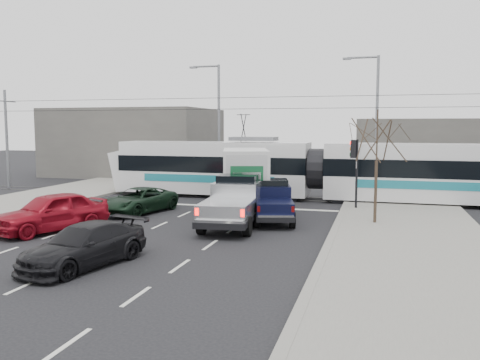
% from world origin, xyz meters
% --- Properties ---
extents(ground, '(120.00, 120.00, 0.00)m').
position_xyz_m(ground, '(0.00, 0.00, 0.00)').
color(ground, black).
rests_on(ground, ground).
extents(sidewalk_right, '(6.00, 60.00, 0.15)m').
position_xyz_m(sidewalk_right, '(9.00, 0.00, 0.07)').
color(sidewalk_right, gray).
rests_on(sidewalk_right, ground).
extents(rails, '(60.00, 1.60, 0.03)m').
position_xyz_m(rails, '(0.00, 10.00, 0.01)').
color(rails, '#33302D').
rests_on(rails, ground).
extents(building_left, '(14.00, 10.00, 6.00)m').
position_xyz_m(building_left, '(-14.00, 22.00, 3.00)').
color(building_left, '#65615B').
rests_on(building_left, ground).
extents(building_right, '(12.00, 10.00, 5.00)m').
position_xyz_m(building_right, '(12.00, 24.00, 2.50)').
color(building_right, '#65615B').
rests_on(building_right, ground).
extents(bare_tree, '(2.40, 2.40, 5.00)m').
position_xyz_m(bare_tree, '(7.60, 2.50, 3.79)').
color(bare_tree, '#47382B').
rests_on(bare_tree, ground).
extents(traffic_signal, '(0.44, 0.44, 3.60)m').
position_xyz_m(traffic_signal, '(6.47, 6.50, 2.74)').
color(traffic_signal, black).
rests_on(traffic_signal, ground).
extents(street_lamp_near, '(2.38, 0.25, 9.00)m').
position_xyz_m(street_lamp_near, '(7.31, 14.00, 5.11)').
color(street_lamp_near, slate).
rests_on(street_lamp_near, ground).
extents(street_lamp_far, '(2.38, 0.25, 9.00)m').
position_xyz_m(street_lamp_far, '(-4.19, 16.00, 5.11)').
color(street_lamp_far, slate).
rests_on(street_lamp_far, ground).
extents(catenary, '(60.00, 0.20, 7.00)m').
position_xyz_m(catenary, '(0.00, 10.00, 3.88)').
color(catenary, black).
rests_on(catenary, ground).
extents(tram, '(25.20, 2.92, 5.14)m').
position_xyz_m(tram, '(4.10, 9.74, 1.82)').
color(tram, white).
rests_on(tram, ground).
extents(silver_pickup, '(2.57, 6.21, 2.20)m').
position_xyz_m(silver_pickup, '(1.52, 1.07, 1.09)').
color(silver_pickup, black).
rests_on(silver_pickup, ground).
extents(box_truck, '(3.95, 6.85, 3.24)m').
position_xyz_m(box_truck, '(0.92, 5.11, 1.60)').
color(box_truck, black).
rests_on(box_truck, ground).
extents(navy_pickup, '(2.69, 4.76, 1.89)m').
position_xyz_m(navy_pickup, '(2.97, 2.48, 0.93)').
color(navy_pickup, black).
rests_on(navy_pickup, ground).
extents(green_car, '(3.09, 4.98, 1.28)m').
position_xyz_m(green_car, '(-4.14, 2.78, 0.64)').
color(green_car, black).
rests_on(green_car, ground).
extents(red_car, '(3.77, 5.23, 1.65)m').
position_xyz_m(red_car, '(-5.56, -2.37, 0.83)').
color(red_car, maroon).
rests_on(red_car, ground).
extents(dark_car, '(2.90, 4.89, 1.33)m').
position_xyz_m(dark_car, '(-1.23, -6.76, 0.66)').
color(dark_car, black).
rests_on(dark_car, ground).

